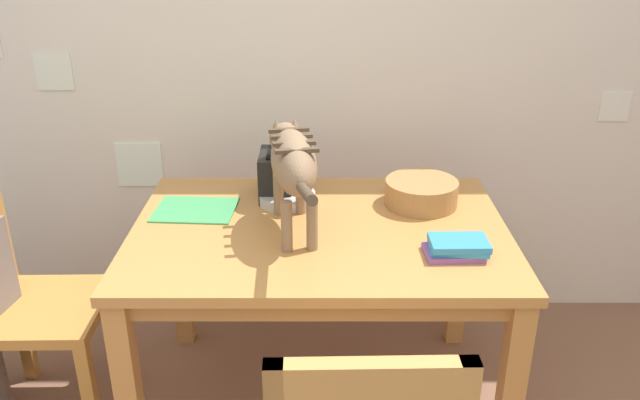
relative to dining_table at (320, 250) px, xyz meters
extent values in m
cube|color=silver|center=(-0.10, 0.74, 0.59)|extent=(4.79, 0.10, 2.50)
cube|color=white|center=(-1.10, 0.68, 0.47)|extent=(0.15, 0.01, 0.15)
cube|color=white|center=(1.25, 0.68, 0.32)|extent=(0.13, 0.01, 0.13)
cube|color=white|center=(-0.79, 0.68, 0.06)|extent=(0.20, 0.01, 0.20)
cube|color=#C18141|center=(0.00, 0.00, 0.07)|extent=(1.28, 0.90, 0.03)
cube|color=#B2763C|center=(0.00, 0.00, 0.02)|extent=(1.20, 0.82, 0.07)
cube|color=#C18141|center=(-0.59, -0.40, -0.30)|extent=(0.07, 0.07, 0.71)
cube|color=#C18141|center=(0.59, -0.40, -0.30)|extent=(0.07, 0.07, 0.71)
cube|color=#C18141|center=(-0.59, 0.40, -0.30)|extent=(0.07, 0.07, 0.71)
cube|color=#C18141|center=(0.59, 0.40, -0.30)|extent=(0.07, 0.07, 0.71)
ellipsoid|color=#8A6B4F|center=(-0.08, -0.03, 0.34)|extent=(0.20, 0.41, 0.18)
cube|color=#4B3B2B|center=(-0.07, -0.13, 0.41)|extent=(0.14, 0.04, 0.01)
cube|color=#4B3B2B|center=(-0.08, -0.06, 0.41)|extent=(0.14, 0.04, 0.01)
cube|color=#4B3B2B|center=(-0.09, 0.01, 0.41)|extent=(0.14, 0.04, 0.01)
cube|color=#4B3B2B|center=(-0.10, 0.08, 0.41)|extent=(0.14, 0.04, 0.01)
cylinder|color=#8A6B4F|center=(-0.14, 0.10, 0.17)|extent=(0.04, 0.04, 0.17)
cylinder|color=#8A6B4F|center=(-0.07, 0.12, 0.17)|extent=(0.04, 0.04, 0.17)
cylinder|color=#8A6B4F|center=(-0.10, -0.17, 0.17)|extent=(0.04, 0.04, 0.17)
cylinder|color=#8A6B4F|center=(-0.02, -0.16, 0.17)|extent=(0.04, 0.04, 0.17)
sphere|color=#8A6B4F|center=(-0.12, 0.21, 0.34)|extent=(0.12, 0.12, 0.12)
cone|color=#8A6B4F|center=(-0.15, 0.20, 0.39)|extent=(0.04, 0.04, 0.05)
cone|color=#8A6B4F|center=(-0.09, 0.21, 0.39)|extent=(0.04, 0.04, 0.05)
cylinder|color=#4B3B2B|center=(-0.04, -0.33, 0.36)|extent=(0.07, 0.24, 0.09)
cylinder|color=beige|center=(-0.12, 0.21, 0.11)|extent=(0.21, 0.21, 0.04)
cylinder|color=white|center=(-0.12, 0.21, 0.17)|extent=(0.08, 0.08, 0.09)
torus|color=white|center=(-0.07, 0.21, 0.17)|extent=(0.06, 0.01, 0.06)
cube|color=#43A05C|center=(-0.45, 0.13, 0.09)|extent=(0.30, 0.24, 0.01)
cube|color=#8E539D|center=(0.42, -0.20, 0.10)|extent=(0.18, 0.13, 0.02)
cube|color=#328BC2|center=(0.43, -0.20, 0.12)|extent=(0.19, 0.13, 0.01)
cube|color=#3289C2|center=(0.43, -0.20, 0.13)|extent=(0.18, 0.12, 0.02)
cylinder|color=#A97744|center=(0.37, 0.19, 0.14)|extent=(0.26, 0.26, 0.09)
cylinder|color=#4C351E|center=(0.37, 0.19, 0.14)|extent=(0.22, 0.22, 0.08)
cube|color=black|center=(-0.16, 0.27, 0.17)|extent=(0.12, 0.20, 0.17)
cube|color=black|center=(-0.18, 0.27, 0.26)|extent=(0.02, 0.14, 0.01)
cube|color=black|center=(-0.14, 0.27, 0.26)|extent=(0.02, 0.14, 0.01)
cube|color=#C1813A|center=(-0.98, -0.04, -0.22)|extent=(0.43, 0.43, 0.04)
cube|color=#C1813A|center=(-0.79, 0.15, -0.45)|extent=(0.04, 0.04, 0.42)
cube|color=#C1813A|center=(-0.79, -0.22, -0.45)|extent=(0.04, 0.04, 0.42)
cube|color=#C1813A|center=(-1.17, 0.15, -0.45)|extent=(0.04, 0.04, 0.42)
cube|color=#C38444|center=(0.10, -0.98, 0.24)|extent=(0.42, 0.05, 0.08)
camera|label=1|loc=(0.00, -1.99, 1.07)|focal=36.53mm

